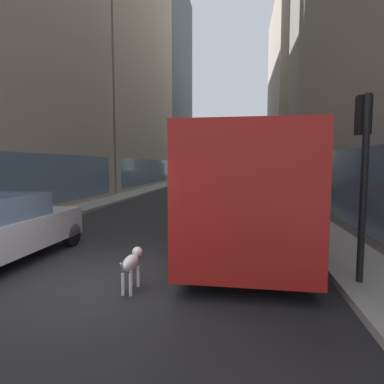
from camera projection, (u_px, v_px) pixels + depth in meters
ground_plane at (220, 182)px, 40.52m from camera, size 120.00×120.00×0.00m
sidewalk_left at (176, 181)px, 41.39m from camera, size 2.40×110.00×0.15m
sidewalk_right at (265, 182)px, 39.63m from camera, size 2.40×110.00×0.15m
building_left_mid at (98, 38)px, 32.16m from camera, size 11.13×19.03×30.42m
building_left_far at (153, 82)px, 51.86m from camera, size 10.14×19.36×31.66m
building_right_mid at (350, 48)px, 27.36m from camera, size 8.13×15.71×24.69m
building_right_far at (306, 92)px, 45.91m from camera, size 9.66×18.59×25.60m
transit_bus at (244, 180)px, 10.66m from camera, size 2.78×11.53×3.05m
car_silver_sedan at (2, 228)px, 7.37m from camera, size 1.80×4.05×1.62m
car_yellow_taxi at (242, 181)px, 27.97m from camera, size 1.89×4.58×1.62m
car_blue_hatchback at (187, 179)px, 32.31m from camera, size 1.85×4.64×1.62m
car_black_suv at (242, 176)px, 39.02m from camera, size 1.84×4.49×1.62m
box_truck at (200, 169)px, 42.78m from camera, size 2.30×7.50×3.05m
dalmatian_dog at (132, 262)px, 5.79m from camera, size 0.22×0.96×0.72m
traffic_light_near at (363, 157)px, 5.71m from camera, size 0.24×0.41×3.40m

